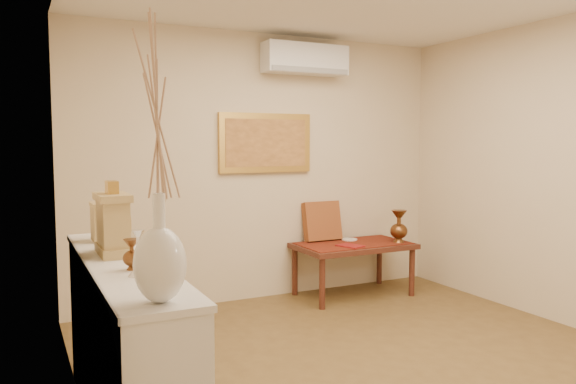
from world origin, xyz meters
TOP-DOWN VIEW (x-y plane):
  - floor at (0.00, 0.00)m, footprint 4.50×4.50m
  - wall_back at (0.00, 2.25)m, footprint 4.00×0.02m
  - wall_left at (-2.00, 0.00)m, footprint 0.02×4.50m
  - white_vase at (-1.83, -0.88)m, footprint 0.20×0.20m
  - candlestick at (-1.81, -0.39)m, footprint 0.10×0.10m
  - brass_urn_small at (-1.82, -0.25)m, footprint 0.09×0.09m
  - table_cloth at (0.85, 1.88)m, footprint 1.14×0.59m
  - brass_urn_tall at (1.30, 1.71)m, footprint 0.18×0.18m
  - plate at (0.91, 2.05)m, footprint 0.17×0.17m
  - menu at (0.71, 1.73)m, footprint 0.26×0.30m
  - cushion at (0.63, 2.16)m, footprint 0.42×0.18m
  - display_ledge at (-1.82, 0.00)m, footprint 0.37×2.02m
  - mantel_clock at (-1.83, 0.19)m, footprint 0.17×0.36m
  - wooden_chest at (-1.81, 0.66)m, footprint 0.16×0.21m
  - low_table at (0.85, 1.88)m, footprint 1.20×0.70m
  - painting at (0.00, 2.22)m, footprint 1.00×0.06m
  - ac_unit at (0.40, 2.12)m, footprint 0.90×0.25m

SIDE VIEW (x-z plane):
  - floor at x=0.00m, z-range 0.00..0.00m
  - low_table at x=0.85m, z-range 0.21..0.76m
  - display_ledge at x=-1.82m, z-range 0.00..0.98m
  - table_cloth at x=0.85m, z-range 0.55..0.56m
  - plate at x=0.91m, z-range 0.56..0.57m
  - menu at x=0.71m, z-range 0.56..0.57m
  - brass_urn_tall at x=1.30m, z-range 0.56..0.97m
  - cushion at x=0.63m, z-range 0.55..0.98m
  - brass_urn_small at x=-1.82m, z-range 0.98..1.18m
  - candlestick at x=-1.81m, z-range 0.98..1.20m
  - wooden_chest at x=-1.81m, z-range 0.98..1.22m
  - mantel_clock at x=-1.83m, z-range 0.95..1.36m
  - wall_back at x=0.00m, z-range 0.00..2.70m
  - wall_left at x=-2.00m, z-range 0.00..2.70m
  - white_vase at x=-1.83m, z-range 0.98..2.06m
  - painting at x=0.00m, z-range 1.30..1.90m
  - ac_unit at x=0.40m, z-range 2.30..2.60m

